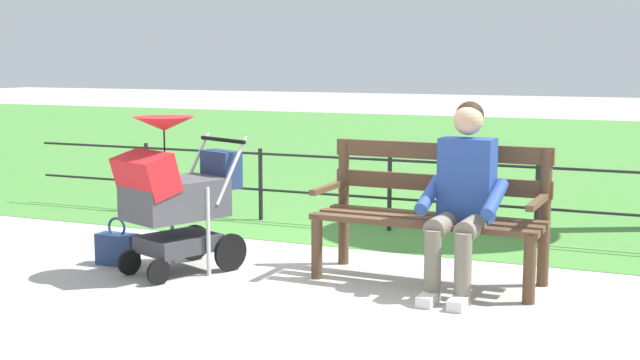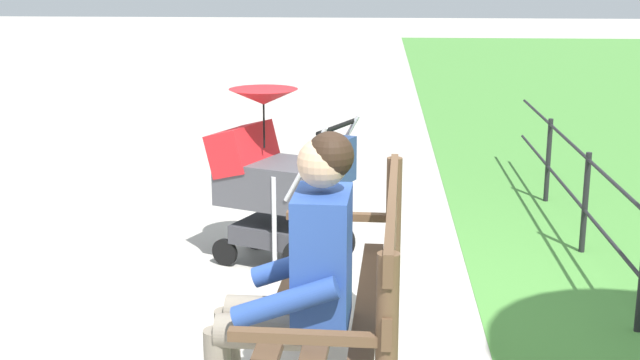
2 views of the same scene
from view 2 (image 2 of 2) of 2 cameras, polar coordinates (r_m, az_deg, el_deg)
name	(u,v)px [view 2 (image 2 of 2)]	position (r m, az deg, el deg)	size (l,w,h in m)	color
ground_plane	(336,323)	(4.70, 1.07, -9.62)	(60.00, 60.00, 0.00)	#ADA89E
park_bench	(353,288)	(3.74, 2.21, -7.30)	(1.61, 0.64, 0.96)	brown
person_on_bench	(296,276)	(3.45, -1.64, -6.47)	(0.54, 0.74, 1.28)	slate
stroller	(275,176)	(5.44, -3.08, 0.29)	(0.79, 1.00, 1.15)	black
handbag	(290,221)	(6.09, -2.03, -2.76)	(0.32, 0.14, 0.37)	navy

